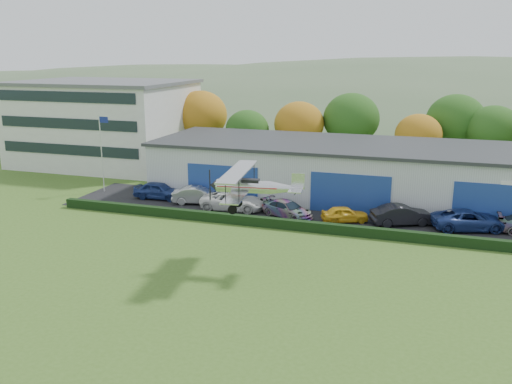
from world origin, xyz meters
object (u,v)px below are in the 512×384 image
(car_1, at_px, (199,195))
(car_4, at_px, (345,214))
(car_5, at_px, (402,215))
(car_6, at_px, (469,220))
(biplane, at_px, (252,186))
(car_2, at_px, (233,201))
(office_block, at_px, (105,122))
(flagpole, at_px, (102,146))
(car_3, at_px, (287,209))
(car_0, at_px, (159,190))
(hangar, at_px, (359,171))

(car_1, xyz_separation_m, car_4, (13.97, -1.38, -0.14))
(car_1, height_order, car_5, car_5)
(car_6, bearing_deg, biplane, 114.37)
(car_2, bearing_deg, office_block, 50.58)
(flagpole, xyz_separation_m, biplane, (20.53, -14.15, 0.79))
(office_block, relative_size, car_1, 4.20)
(car_2, xyz_separation_m, biplane, (5.83, -12.02, 4.72))
(car_2, height_order, car_4, car_2)
(car_3, bearing_deg, car_0, 106.52)
(car_2, relative_size, biplane, 0.81)
(car_3, relative_size, car_6, 0.83)
(office_block, relative_size, car_5, 4.06)
(car_1, bearing_deg, biplane, -158.56)
(car_1, relative_size, car_5, 0.97)
(car_4, distance_m, biplane, 13.30)
(flagpole, bearing_deg, hangar, 13.51)
(flagpole, xyz_separation_m, car_3, (19.94, -2.69, -4.03))
(flagpole, relative_size, car_5, 1.58)
(car_0, distance_m, biplane, 19.85)
(car_3, height_order, biplane, biplane)
(car_0, height_order, car_2, car_0)
(car_1, height_order, biplane, biplane)
(office_block, bearing_deg, car_1, -36.68)
(office_block, relative_size, car_2, 3.55)
(car_0, xyz_separation_m, car_6, (28.11, -0.76, -0.02))
(office_block, bearing_deg, car_6, -18.82)
(car_5, bearing_deg, flagpole, 62.01)
(car_5, bearing_deg, car_6, -110.70)
(flagpole, xyz_separation_m, car_2, (14.70, -2.13, -3.93))
(flagpole, distance_m, car_3, 20.52)
(office_block, height_order, biplane, office_block)
(hangar, height_order, flagpole, flagpole)
(car_0, xyz_separation_m, car_4, (18.32, -1.74, -0.16))
(flagpole, xyz_separation_m, car_0, (6.58, -0.83, -3.90))
(office_block, distance_m, car_4, 36.77)
(car_0, xyz_separation_m, car_1, (4.35, -0.35, -0.02))
(office_block, bearing_deg, car_4, -25.25)
(office_block, relative_size, car_3, 4.25)
(car_0, relative_size, car_6, 0.83)
(office_block, xyz_separation_m, car_6, (42.81, -14.59, -4.35))
(car_5, bearing_deg, biplane, 119.48)
(office_block, xyz_separation_m, flagpole, (8.12, -13.00, -0.43))
(car_1, xyz_separation_m, biplane, (9.60, -12.97, 4.72))
(car_0, relative_size, car_3, 1.01)
(hangar, xyz_separation_m, car_1, (-13.96, -7.16, -1.80))
(car_4, bearing_deg, biplane, 136.50)
(office_block, height_order, car_1, office_block)
(car_5, height_order, car_6, car_5)
(car_0, xyz_separation_m, car_3, (13.36, -1.85, -0.13))
(hangar, bearing_deg, car_4, -89.92)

